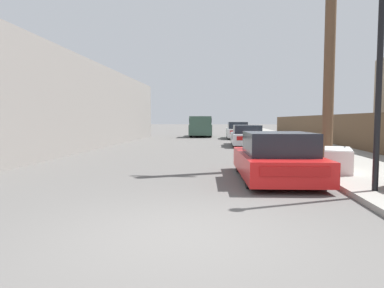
{
  "coord_description": "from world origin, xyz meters",
  "views": [
    {
      "loc": [
        0.56,
        -4.55,
        1.6
      ],
      "look_at": [
        -0.45,
        6.55,
        0.8
      ],
      "focal_mm": 32.0,
      "sensor_mm": 36.0,
      "label": 1
    }
  ],
  "objects_px": {
    "car_parked_mid": "(247,136)",
    "pickup_truck": "(201,127)",
    "discarded_fridge": "(338,160)",
    "utility_pole": "(331,18)",
    "car_parked_far": "(237,131)",
    "street_lamp": "(380,54)",
    "parked_sports_car_red": "(276,158)"
  },
  "relations": [
    {
      "from": "car_parked_mid",
      "to": "utility_pole",
      "type": "xyz_separation_m",
      "value": [
        2.07,
        -9.18,
        4.34
      ]
    },
    {
      "from": "car_parked_far",
      "to": "utility_pole",
      "type": "height_order",
      "value": "utility_pole"
    },
    {
      "from": "car_parked_far",
      "to": "pickup_truck",
      "type": "height_order",
      "value": "pickup_truck"
    },
    {
      "from": "car_parked_mid",
      "to": "street_lamp",
      "type": "distance_m",
      "value": 13.99
    },
    {
      "from": "utility_pole",
      "to": "discarded_fridge",
      "type": "bearing_deg",
      "value": -97.06
    },
    {
      "from": "car_parked_far",
      "to": "street_lamp",
      "type": "height_order",
      "value": "street_lamp"
    },
    {
      "from": "car_parked_far",
      "to": "discarded_fridge",
      "type": "bearing_deg",
      "value": -84.7
    },
    {
      "from": "car_parked_mid",
      "to": "pickup_truck",
      "type": "bearing_deg",
      "value": 107.61
    },
    {
      "from": "discarded_fridge",
      "to": "street_lamp",
      "type": "xyz_separation_m",
      "value": [
        -0.11,
        -2.71,
        2.48
      ]
    },
    {
      "from": "parked_sports_car_red",
      "to": "pickup_truck",
      "type": "xyz_separation_m",
      "value": [
        -3.43,
        22.43,
        0.36
      ]
    },
    {
      "from": "car_parked_mid",
      "to": "car_parked_far",
      "type": "relative_size",
      "value": 0.97
    },
    {
      "from": "discarded_fridge",
      "to": "street_lamp",
      "type": "height_order",
      "value": "street_lamp"
    },
    {
      "from": "pickup_truck",
      "to": "street_lamp",
      "type": "height_order",
      "value": "street_lamp"
    },
    {
      "from": "car_parked_mid",
      "to": "utility_pole",
      "type": "bearing_deg",
      "value": -77.94
    },
    {
      "from": "car_parked_far",
      "to": "pickup_truck",
      "type": "bearing_deg",
      "value": 139.53
    },
    {
      "from": "car_parked_mid",
      "to": "pickup_truck",
      "type": "height_order",
      "value": "pickup_truck"
    },
    {
      "from": "car_parked_far",
      "to": "car_parked_mid",
      "type": "bearing_deg",
      "value": -89.26
    },
    {
      "from": "utility_pole",
      "to": "street_lamp",
      "type": "height_order",
      "value": "utility_pole"
    },
    {
      "from": "discarded_fridge",
      "to": "car_parked_far",
      "type": "distance_m",
      "value": 18.96
    },
    {
      "from": "utility_pole",
      "to": "car_parked_far",
      "type": "bearing_deg",
      "value": 97.71
    },
    {
      "from": "discarded_fridge",
      "to": "car_parked_mid",
      "type": "height_order",
      "value": "car_parked_mid"
    },
    {
      "from": "parked_sports_car_red",
      "to": "street_lamp",
      "type": "height_order",
      "value": "street_lamp"
    },
    {
      "from": "pickup_truck",
      "to": "car_parked_far",
      "type": "bearing_deg",
      "value": 138.39
    },
    {
      "from": "utility_pole",
      "to": "street_lamp",
      "type": "xyz_separation_m",
      "value": [
        -0.33,
        -4.5,
        -2.01
      ]
    },
    {
      "from": "discarded_fridge",
      "to": "utility_pole",
      "type": "distance_m",
      "value": 4.84
    },
    {
      "from": "parked_sports_car_red",
      "to": "car_parked_mid",
      "type": "distance_m",
      "value": 11.9
    },
    {
      "from": "discarded_fridge",
      "to": "utility_pole",
      "type": "height_order",
      "value": "utility_pole"
    },
    {
      "from": "car_parked_far",
      "to": "street_lamp",
      "type": "relative_size",
      "value": 0.94
    },
    {
      "from": "discarded_fridge",
      "to": "pickup_truck",
      "type": "height_order",
      "value": "pickup_truck"
    },
    {
      "from": "car_parked_far",
      "to": "street_lamp",
      "type": "distance_m",
      "value": 21.76
    },
    {
      "from": "pickup_truck",
      "to": "utility_pole",
      "type": "distance_m",
      "value": 20.86
    },
    {
      "from": "discarded_fridge",
      "to": "parked_sports_car_red",
      "type": "height_order",
      "value": "parked_sports_car_red"
    }
  ]
}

